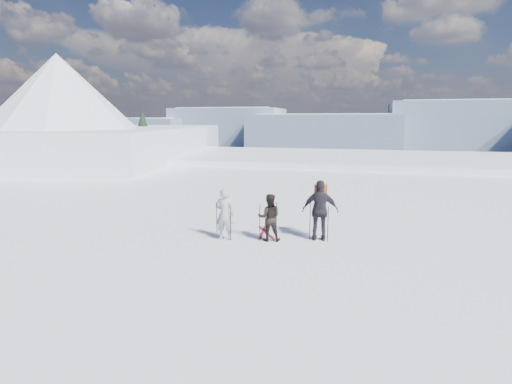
{
  "coord_description": "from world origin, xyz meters",
  "views": [
    {
      "loc": [
        0.98,
        -8.48,
        3.91
      ],
      "look_at": [
        -2.05,
        3.0,
        1.72
      ],
      "focal_mm": 28.0,
      "sensor_mm": 36.0,
      "label": 1
    }
  ],
  "objects_px": {
    "skier_dark": "(269,217)",
    "skis_loose": "(265,233)",
    "skier_grey": "(225,214)",
    "skier_pack": "(320,211)"
  },
  "relations": [
    {
      "from": "skier_pack",
      "to": "skis_loose",
      "type": "bearing_deg",
      "value": -15.55
    },
    {
      "from": "skier_dark",
      "to": "skis_loose",
      "type": "distance_m",
      "value": 1.15
    },
    {
      "from": "skier_pack",
      "to": "skier_dark",
      "type": "bearing_deg",
      "value": 10.53
    },
    {
      "from": "skier_dark",
      "to": "skis_loose",
      "type": "relative_size",
      "value": 0.91
    },
    {
      "from": "skier_pack",
      "to": "skis_loose",
      "type": "relative_size",
      "value": 1.16
    },
    {
      "from": "skier_grey",
      "to": "skier_dark",
      "type": "distance_m",
      "value": 1.46
    },
    {
      "from": "skier_dark",
      "to": "skis_loose",
      "type": "bearing_deg",
      "value": -80.03
    },
    {
      "from": "skier_grey",
      "to": "skis_loose",
      "type": "relative_size",
      "value": 1.0
    },
    {
      "from": "skier_grey",
      "to": "skier_dark",
      "type": "height_order",
      "value": "skier_grey"
    },
    {
      "from": "skier_grey",
      "to": "skier_pack",
      "type": "height_order",
      "value": "skier_pack"
    }
  ]
}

